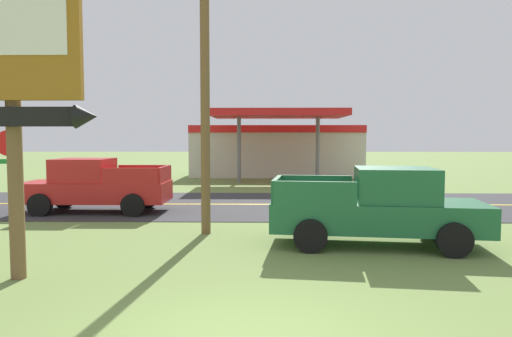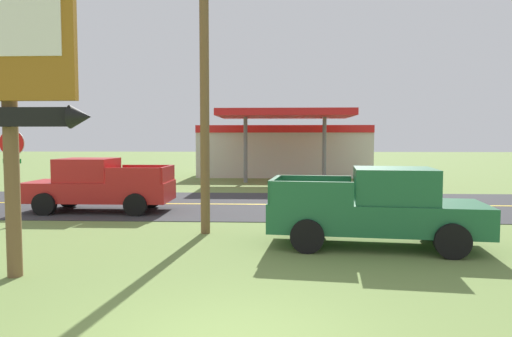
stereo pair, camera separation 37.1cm
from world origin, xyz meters
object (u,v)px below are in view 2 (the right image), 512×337
utility_pole (204,80)px  gas_station (284,149)px  stop_sign (12,160)px  pickup_red_on_road (98,186)px  motel_sign (7,66)px  pickup_green_parked_on_lawn (377,208)px

utility_pole → gas_station: (2.48, 21.04, -2.38)m
stop_sign → utility_pole: (6.05, -0.81, 2.30)m
pickup_red_on_road → utility_pole: bearing=-39.4°
utility_pole → motel_sign: bearing=-124.1°
motel_sign → utility_pole: (3.00, 4.44, 0.29)m
motel_sign → utility_pole: utility_pole is taller
motel_sign → utility_pole: bearing=55.9°
gas_station → pickup_red_on_road: (-7.02, -17.31, -0.98)m
pickup_green_parked_on_lawn → utility_pole: bearing=163.0°
stop_sign → pickup_red_on_road: size_ratio=0.57×
utility_pole → gas_station: bearing=83.3°
motel_sign → pickup_green_parked_on_lawn: bearing=22.0°
motel_sign → stop_sign: (-3.04, 5.25, -2.00)m
stop_sign → gas_station: gas_station is taller
motel_sign → gas_station: 26.15m
utility_pole → pickup_red_on_road: bearing=140.6°
utility_pole → pickup_red_on_road: utility_pole is taller
gas_station → pickup_red_on_road: gas_station is taller
motel_sign → gas_station: size_ratio=0.50×
stop_sign → pickup_red_on_road: stop_sign is taller
stop_sign → pickup_green_parked_on_lawn: bearing=-11.8°
pickup_green_parked_on_lawn → stop_sign: bearing=168.2°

